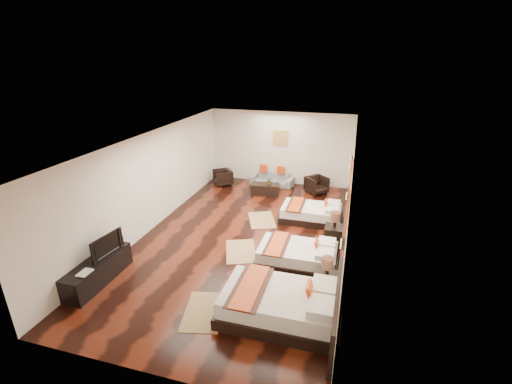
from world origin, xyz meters
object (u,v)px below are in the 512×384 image
(armchair_left, at_px, (223,177))
(armchair_right, at_px, (317,185))
(tv_console, at_px, (98,271))
(table_plant, at_px, (269,181))
(coffee_table, at_px, (265,189))
(book, at_px, (80,272))
(nightstand_a, at_px, (326,283))
(figurine, at_px, (117,238))
(nightstand_b, at_px, (334,234))
(sofa, at_px, (272,179))
(bed_mid, at_px, (298,255))
(bed_far, at_px, (312,213))
(tv, at_px, (104,245))
(bed_near, at_px, (282,304))

(armchair_left, relative_size, armchair_right, 0.96)
(tv_console, relative_size, table_plant, 6.24)
(coffee_table, bearing_deg, book, -108.80)
(nightstand_a, relative_size, armchair_right, 1.33)
(nightstand_a, xyz_separation_m, figurine, (-4.95, -0.10, 0.38))
(nightstand_b, height_order, table_plant, nightstand_b)
(nightstand_a, relative_size, sofa, 0.56)
(figurine, distance_m, table_plant, 5.94)
(nightstand_a, distance_m, book, 5.13)
(sofa, height_order, armchair_right, armchair_right)
(nightstand_b, xyz_separation_m, armchair_right, (-0.89, 3.71, -0.02))
(nightstand_a, relative_size, figurine, 2.90)
(nightstand_b, bearing_deg, bed_mid, -122.33)
(bed_mid, bearing_deg, bed_far, 90.02)
(bed_mid, bearing_deg, tv, -158.35)
(book, xyz_separation_m, coffee_table, (2.27, 6.67, -0.36))
(table_plant, bearing_deg, coffee_table, -178.15)
(bed_near, height_order, bed_mid, bed_near)
(bed_far, relative_size, coffee_table, 1.85)
(bed_far, bearing_deg, armchair_left, 149.40)
(bed_mid, xyz_separation_m, tv_console, (-4.19, -1.91, 0.02))
(bed_mid, bearing_deg, figurine, -164.67)
(nightstand_b, bearing_deg, sofa, 122.90)
(armchair_right, relative_size, table_plant, 2.41)
(figurine, height_order, armchair_right, figurine)
(bed_far, height_order, figurine, figurine)
(tv_console, distance_m, book, 0.57)
(figurine, distance_m, armchair_right, 7.29)
(sofa, bearing_deg, bed_mid, -63.93)
(nightstand_b, relative_size, armchair_right, 1.39)
(bed_far, relative_size, tv, 2.07)
(sofa, bearing_deg, bed_near, -68.93)
(bed_near, distance_m, tv_console, 4.20)
(bed_mid, bearing_deg, book, -150.20)
(sofa, height_order, armchair_left, armchair_left)
(figurine, distance_m, armchair_left, 5.97)
(bed_near, relative_size, tv_console, 1.29)
(bed_far, relative_size, table_plant, 6.41)
(bed_near, height_order, nightstand_b, nightstand_b)
(coffee_table, distance_m, table_plant, 0.37)
(table_plant, bearing_deg, sofa, 97.95)
(bed_mid, height_order, bed_far, bed_mid)
(sofa, distance_m, armchair_left, 1.93)
(book, relative_size, figurine, 0.97)
(nightstand_a, distance_m, tv, 4.95)
(nightstand_b, distance_m, armchair_right, 3.82)
(armchair_left, xyz_separation_m, table_plant, (2.00, -0.52, 0.24))
(book, height_order, table_plant, table_plant)
(nightstand_a, height_order, tv_console, nightstand_a)
(bed_near, height_order, book, bed_near)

